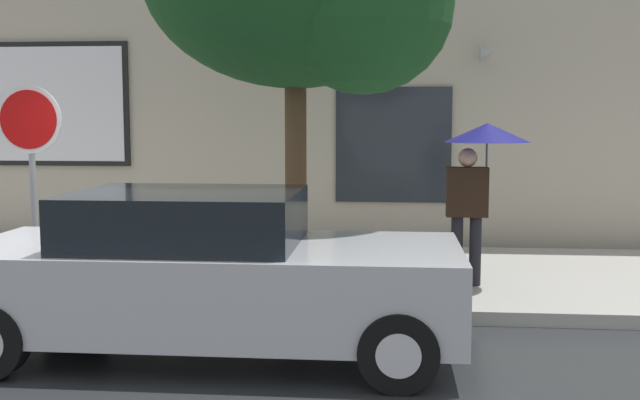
# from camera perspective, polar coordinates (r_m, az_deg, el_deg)

# --- Properties ---
(ground_plane) EXTENTS (60.00, 60.00, 0.00)m
(ground_plane) POSITION_cam_1_polar(r_m,az_deg,el_deg) (7.69, -16.47, -10.23)
(ground_plane) COLOR #282B2D
(sidewalk) EXTENTS (20.00, 4.00, 0.15)m
(sidewalk) POSITION_cam_1_polar(r_m,az_deg,el_deg) (10.44, -10.36, -5.33)
(sidewalk) COLOR #A3A099
(sidewalk) RESTS_ON ground
(building_facade) EXTENTS (20.00, 0.67, 7.00)m
(building_facade) POSITION_cam_1_polar(r_m,az_deg,el_deg) (12.73, -7.66, 12.19)
(building_facade) COLOR #B2A893
(building_facade) RESTS_ON ground
(parked_car) EXTENTS (4.42, 1.92, 1.48)m
(parked_car) POSITION_cam_1_polar(r_m,az_deg,el_deg) (7.04, -8.27, -5.45)
(parked_car) COLOR #B7BABF
(parked_car) RESTS_ON ground
(pedestrian_with_umbrella) EXTENTS (0.99, 0.99, 1.91)m
(pedestrian_with_umbrella) POSITION_cam_1_polar(r_m,az_deg,el_deg) (9.18, 11.77, 3.12)
(pedestrian_with_umbrella) COLOR black
(pedestrian_with_umbrella) RESTS_ON sidewalk
(stop_sign) EXTENTS (0.76, 0.10, 2.34)m
(stop_sign) POSITION_cam_1_polar(r_m,az_deg,el_deg) (9.28, -20.60, 3.68)
(stop_sign) COLOR gray
(stop_sign) RESTS_ON sidewalk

